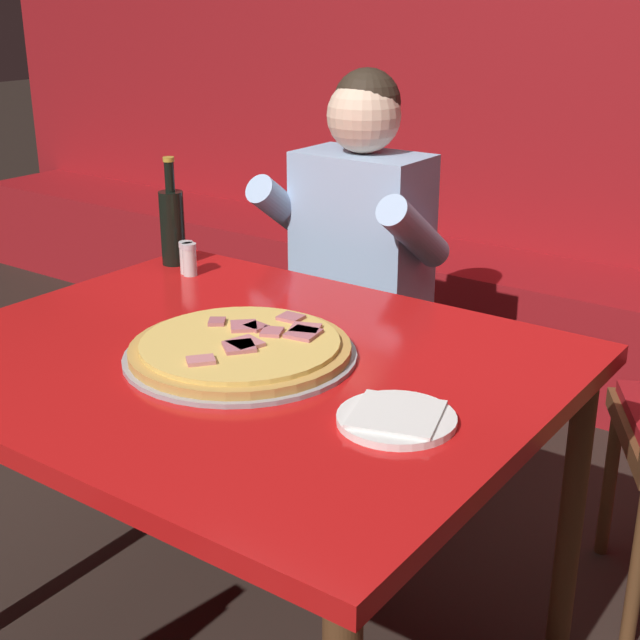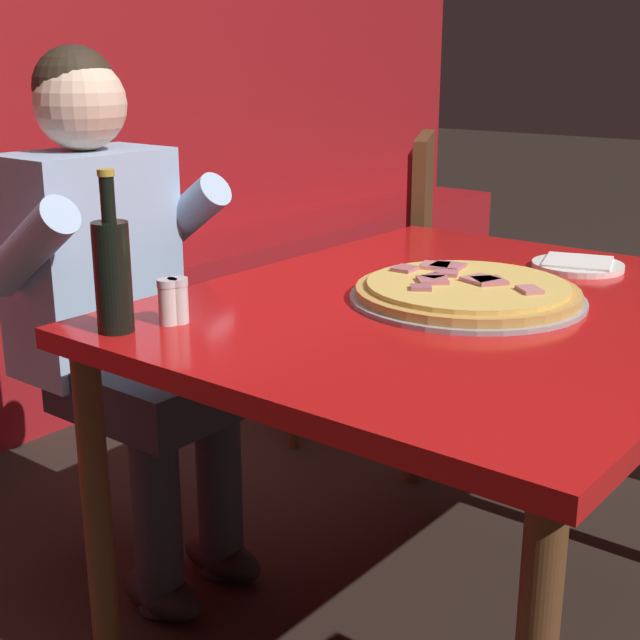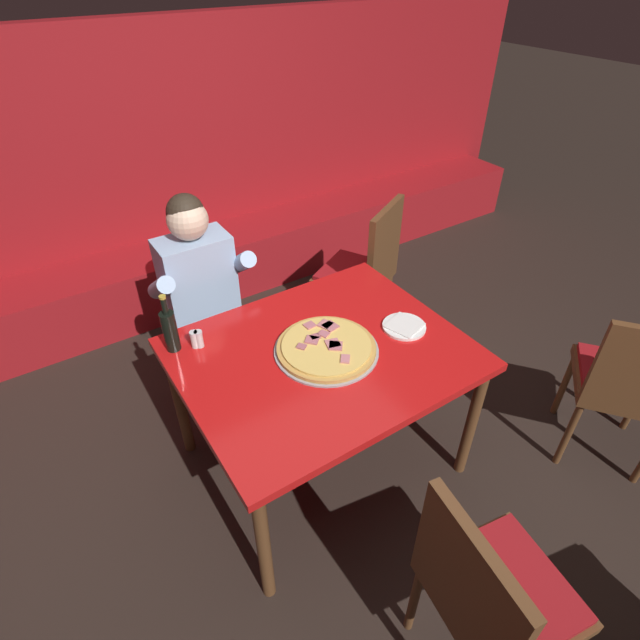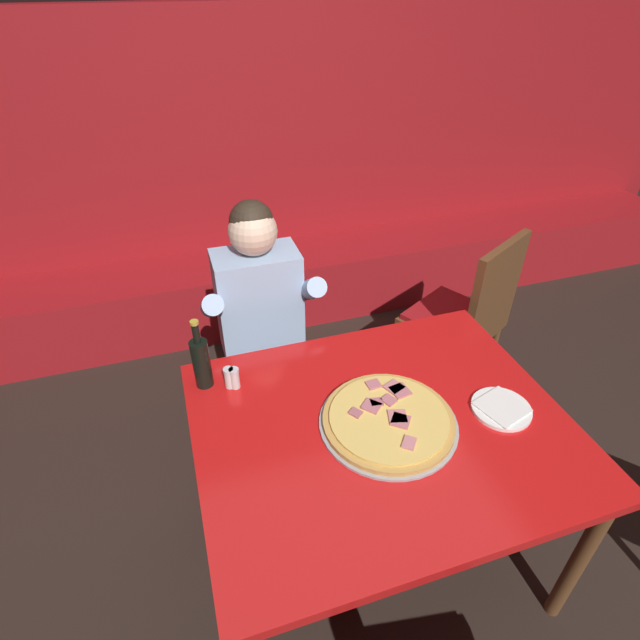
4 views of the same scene
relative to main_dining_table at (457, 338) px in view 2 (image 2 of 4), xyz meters
name	(u,v)px [view 2 (image 2 of 4)]	position (x,y,z in m)	size (l,w,h in m)	color
ground_plane	(444,629)	(0.00, 0.00, -0.70)	(24.00, 24.00, 0.00)	black
main_dining_table	(457,338)	(0.00, 0.00, 0.00)	(1.28, 1.04, 0.77)	brown
pizza	(467,292)	(0.02, -0.01, 0.10)	(0.48, 0.48, 0.05)	#9E9EA3
plate_white_paper	(578,265)	(0.42, -0.07, 0.09)	(0.21, 0.21, 0.02)	white
beer_bottle	(113,272)	(-0.56, 0.39, 0.19)	(0.07, 0.07, 0.29)	black
shaker_red_pepper_flakes	(168,304)	(-0.47, 0.35, 0.12)	(0.04, 0.04, 0.09)	silver
shaker_parmesan	(179,303)	(-0.45, 0.34, 0.12)	(0.04, 0.04, 0.09)	silver
diner_seated_blue_shirt	(117,297)	(-0.25, 0.77, 0.01)	(0.53, 0.53, 1.27)	black
dining_chair_far_right	(385,268)	(0.83, 0.75, -0.12)	(0.60, 0.60, 1.01)	brown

